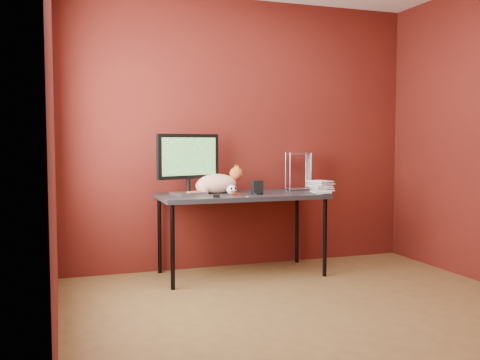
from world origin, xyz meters
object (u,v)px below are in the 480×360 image
object	(u,v)px
desk	(241,199)
speaker	(257,188)
monitor	(188,161)
book_stack	(313,123)
skull_mug	(232,190)
cat	(217,183)

from	to	relation	value
desk	speaker	xyz separation A→B (m)	(0.11, -0.11, 0.11)
monitor	speaker	size ratio (longest dim) A/B	4.83
desk	book_stack	xyz separation A→B (m)	(0.63, -0.18, 0.69)
monitor	book_stack	world-z (taller)	book_stack
speaker	book_stack	world-z (taller)	book_stack
skull_mug	speaker	world-z (taller)	speaker
monitor	skull_mug	distance (m)	0.47
desk	speaker	bearing A→B (deg)	-43.78
monitor	desk	bearing A→B (deg)	-29.27
desk	speaker	world-z (taller)	speaker
monitor	skull_mug	xyz separation A→B (m)	(0.35, -0.17, -0.26)
monitor	cat	xyz separation A→B (m)	(0.27, 0.02, -0.21)
speaker	book_stack	bearing A→B (deg)	-5.88
monitor	cat	size ratio (longest dim) A/B	1.09
desk	book_stack	distance (m)	0.96
cat	skull_mug	bearing A→B (deg)	-68.00
desk	monitor	distance (m)	0.59
skull_mug	speaker	bearing A→B (deg)	-13.16
book_stack	speaker	bearing A→B (deg)	171.77
monitor	skull_mug	size ratio (longest dim) A/B	6.60
skull_mug	speaker	xyz separation A→B (m)	(0.23, -0.03, 0.01)
desk	cat	world-z (taller)	cat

